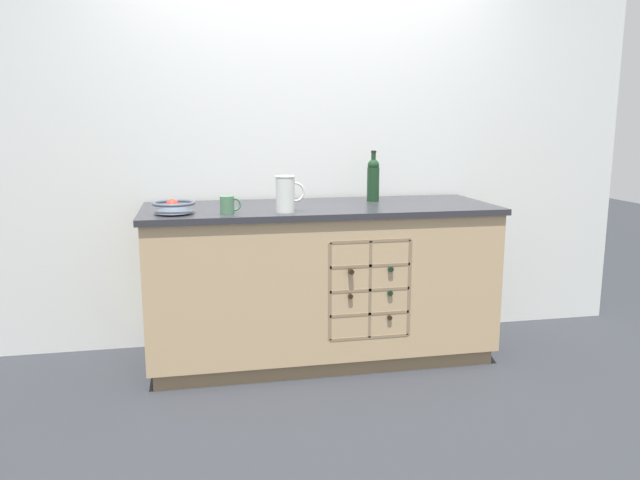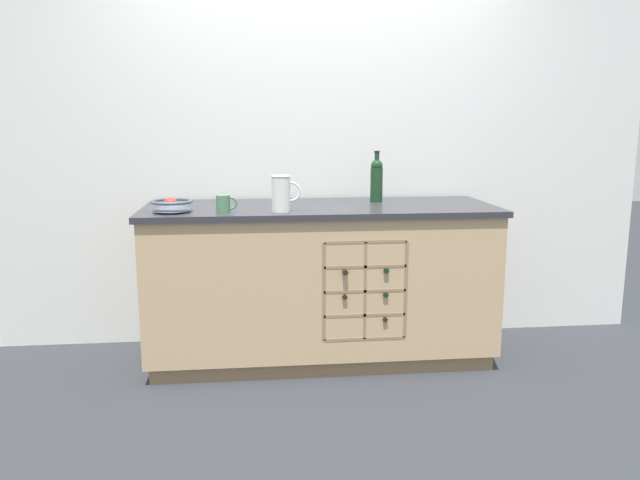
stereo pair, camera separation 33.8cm
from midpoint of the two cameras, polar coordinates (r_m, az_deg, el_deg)
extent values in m
plane|color=#2D3035|center=(3.90, 2.52, -10.63)|extent=(14.00, 14.00, 0.00)
cube|color=silver|center=(4.06, 1.76, 8.66)|extent=(4.42, 0.06, 2.55)
cube|color=#8B7354|center=(3.89, 2.53, -10.01)|extent=(1.96, 0.64, 0.09)
cube|color=tan|center=(3.75, 2.58, -3.55)|extent=(2.02, 0.70, 0.81)
cube|color=#2D2D33|center=(3.67, 2.64, 2.87)|extent=(2.06, 0.74, 0.03)
cube|color=#8B7354|center=(3.55, 6.59, -4.28)|extent=(0.46, 0.01, 0.55)
cube|color=#8B7354|center=(3.46, 3.07, -4.63)|extent=(0.02, 0.10, 0.55)
cube|color=#8B7354|center=(3.56, 10.38, -4.35)|extent=(0.02, 0.10, 0.55)
cube|color=#8B7354|center=(3.58, 6.68, -8.77)|extent=(0.46, 0.10, 0.02)
cube|color=#8B7354|center=(3.54, 6.73, -6.66)|extent=(0.46, 0.10, 0.02)
cube|color=#8B7354|center=(3.50, 6.78, -4.50)|extent=(0.46, 0.10, 0.02)
cube|color=#8B7354|center=(3.47, 6.83, -2.30)|extent=(0.46, 0.10, 0.02)
cube|color=#8B7354|center=(3.44, 6.88, -0.05)|extent=(0.46, 0.10, 0.02)
cube|color=#8B7354|center=(3.50, 6.78, -4.50)|extent=(0.02, 0.10, 0.55)
cylinder|color=black|center=(3.69, 8.03, -6.39)|extent=(0.07, 0.20, 0.07)
cylinder|color=black|center=(3.55, 8.60, -7.07)|extent=(0.03, 0.09, 0.03)
cylinder|color=black|center=(3.58, 4.61, -4.54)|extent=(0.07, 0.18, 0.07)
cylinder|color=black|center=(3.46, 5.02, -5.11)|extent=(0.03, 0.08, 0.03)
cylinder|color=black|center=(3.66, 8.04, -4.21)|extent=(0.08, 0.22, 0.08)
cylinder|color=black|center=(3.52, 8.66, -4.85)|extent=(0.03, 0.09, 0.03)
cylinder|color=black|center=(3.54, 4.68, -2.38)|extent=(0.08, 0.19, 0.08)
cylinder|color=black|center=(3.41, 5.10, -2.88)|extent=(0.03, 0.08, 0.03)
cylinder|color=black|center=(3.60, 8.23, -2.22)|extent=(0.08, 0.18, 0.08)
cylinder|color=black|center=(3.47, 8.76, -2.70)|extent=(0.03, 0.08, 0.03)
cylinder|color=#4C5666|center=(3.46, -10.67, 2.58)|extent=(0.10, 0.10, 0.01)
cone|color=#4C5666|center=(3.45, -10.69, 3.14)|extent=(0.21, 0.21, 0.06)
torus|color=#4C5666|center=(3.45, -10.70, 3.47)|extent=(0.23, 0.23, 0.02)
sphere|color=red|center=(3.46, -10.81, 3.24)|extent=(0.07, 0.07, 0.07)
cylinder|color=silver|center=(3.40, -0.75, 4.25)|extent=(0.10, 0.10, 0.20)
torus|color=silver|center=(3.39, -0.76, 5.85)|extent=(0.11, 0.11, 0.01)
torus|color=silver|center=(3.41, 0.16, 4.42)|extent=(0.11, 0.01, 0.11)
cylinder|color=#4C7A56|center=(3.40, -6.05, 3.30)|extent=(0.08, 0.08, 0.10)
torus|color=#4C7A56|center=(3.40, -5.37, 3.34)|extent=(0.07, 0.01, 0.07)
cylinder|color=#19381E|center=(3.86, 7.70, 5.01)|extent=(0.08, 0.08, 0.21)
sphere|color=#19381E|center=(3.85, 7.74, 6.76)|extent=(0.07, 0.07, 0.07)
cylinder|color=#19381E|center=(3.85, 7.75, 7.23)|extent=(0.03, 0.03, 0.09)
cylinder|color=black|center=(3.85, 7.77, 7.99)|extent=(0.03, 0.03, 0.01)
camera|label=1|loc=(0.17, -87.39, 0.50)|focal=35.00mm
camera|label=2|loc=(0.17, 92.61, -0.50)|focal=35.00mm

